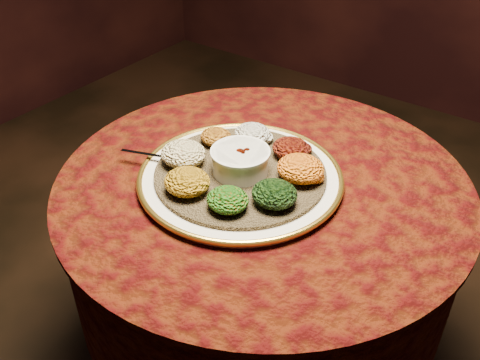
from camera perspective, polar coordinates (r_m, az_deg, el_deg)
The scene contains 13 objects.
table at distance 1.35m, azimuth 2.27°, elevation -6.08°, with size 0.96×0.96×0.73m.
platter at distance 1.22m, azimuth 0.03°, elevation 0.31°, with size 0.57×0.57×0.02m.
injera at distance 1.21m, azimuth 0.03°, elevation 0.73°, with size 0.39×0.39×0.01m, color brown.
stew_bowl at distance 1.19m, azimuth 0.03°, elevation 2.20°, with size 0.13×0.13×0.06m.
spoon at distance 1.26m, azimuth -7.70°, elevation 2.39°, with size 0.15×0.06×0.01m.
portion_ayib at distance 1.31m, azimuth 1.33°, elevation 4.98°, with size 0.09×0.08×0.04m, color beige.
portion_kitfo at distance 1.26m, azimuth 5.46°, elevation 3.39°, with size 0.09×0.08×0.04m, color black.
portion_tikil at distance 1.18m, azimuth 6.47°, elevation 1.23°, with size 0.11×0.10×0.05m, color #BF8A0F.
portion_gomen at distance 1.11m, azimuth 3.70°, elevation -1.49°, with size 0.10×0.09×0.05m, color black.
portion_mixveg at distance 1.09m, azimuth -1.32°, elevation -2.13°, with size 0.09×0.08×0.04m, color #AB2A0B.
portion_kik at distance 1.14m, azimuth -5.66°, elevation -0.18°, with size 0.10×0.10×0.05m, color #9C690D.
portion_timatim at distance 1.23m, azimuth -6.06°, elevation 2.81°, with size 0.11×0.10×0.05m, color maroon.
portion_shiro at distance 1.30m, azimuth -2.59°, elevation 4.63°, with size 0.08×0.07×0.04m, color #9F5D13.
Camera 1 is at (0.54, -0.85, 1.45)m, focal length 40.00 mm.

